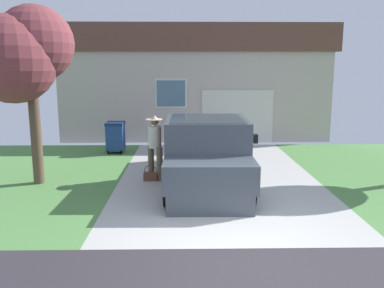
{
  "coord_description": "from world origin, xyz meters",
  "views": [
    {
      "loc": [
        -0.88,
        -6.11,
        2.92
      ],
      "look_at": [
        -0.69,
        4.1,
        0.97
      ],
      "focal_mm": 37.45,
      "sensor_mm": 36.0,
      "label": 1
    }
  ],
  "objects": [
    {
      "name": "person_with_hat",
      "position": [
        -1.67,
        4.25,
        0.95
      ],
      "size": [
        0.45,
        0.45,
        1.71
      ],
      "rotation": [
        0.0,
        0.0,
        -0.85
      ],
      "color": "brown",
      "rests_on": "ground"
    },
    {
      "name": "front_yard_tree",
      "position": [
        -4.75,
        3.71,
        3.25
      ],
      "size": [
        2.41,
        2.27,
        4.41
      ],
      "color": "brown",
      "rests_on": "ground"
    },
    {
      "name": "wheeled_trash_bin",
      "position": [
        -3.29,
        7.65,
        0.58
      ],
      "size": [
        0.6,
        0.72,
        1.07
      ],
      "color": "navy",
      "rests_on": "ground"
    },
    {
      "name": "handbag",
      "position": [
        -1.79,
        4.09,
        0.12
      ],
      "size": [
        0.36,
        0.2,
        0.42
      ],
      "color": "brown",
      "rests_on": "ground"
    },
    {
      "name": "house_with_garage",
      "position": [
        -0.45,
        12.13,
        2.33
      ],
      "size": [
        11.14,
        5.51,
        4.61
      ],
      "color": "#BBABA4",
      "rests_on": "ground"
    },
    {
      "name": "pickup_truck",
      "position": [
        -0.35,
        3.58,
        0.78
      ],
      "size": [
        2.11,
        5.18,
        1.72
      ],
      "rotation": [
        0.0,
        0.0,
        3.13
      ],
      "color": "#414A53",
      "rests_on": "ground"
    }
  ]
}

